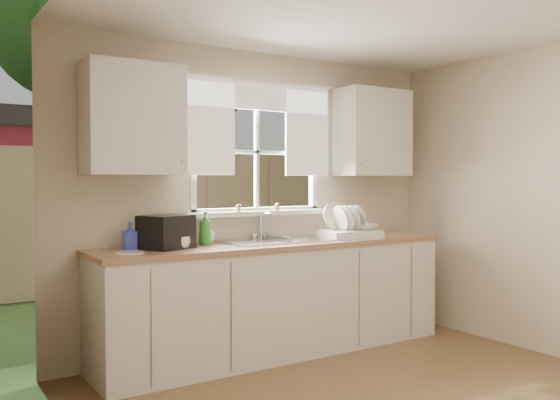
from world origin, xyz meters
TOP-DOWN VIEW (x-y plane):
  - room_walls at (0.00, -0.07)m, footprint 3.62×4.02m
  - window at (0.00, 2.00)m, footprint 1.38×0.16m
  - curtains at (0.00, 1.95)m, footprint 1.50×0.03m
  - base_cabinets at (0.00, 1.68)m, footprint 3.00×0.62m
  - countertop at (0.00, 1.68)m, footprint 3.04×0.65m
  - upper_cabinet_left at (-1.15, 1.82)m, footprint 0.70×0.33m
  - upper_cabinet_right at (1.15, 1.82)m, footprint 0.70×0.33m
  - wall_outlet at (0.88, 1.99)m, footprint 0.08×0.01m
  - sill_jars at (-0.03, 1.94)m, footprint 0.42×0.04m
  - backyard at (0.58, 8.42)m, footprint 20.00×10.00m
  - sink at (0.00, 1.71)m, footprint 0.88×0.52m
  - dish_rack at (0.71, 1.64)m, footprint 0.52×0.42m
  - bowl at (0.84, 1.59)m, footprint 0.22×0.22m
  - soap_bottle_a at (-0.60, 1.79)m, footprint 0.10×0.10m
  - soap_bottle_b at (-1.19, 1.81)m, footprint 0.09×0.10m
  - soap_bottle_c at (-0.56, 1.84)m, footprint 0.16×0.16m
  - saucer at (-1.27, 1.60)m, footprint 0.21×0.21m
  - cup at (-0.85, 1.65)m, footprint 0.12×0.12m
  - black_appliance at (-0.95, 1.73)m, footprint 0.42×0.40m

SIDE VIEW (x-z plane):
  - base_cabinets at x=0.00m, z-range 0.00..0.87m
  - sink at x=0.00m, z-range 0.64..1.04m
  - countertop at x=0.00m, z-range 0.87..0.91m
  - saucer at x=-1.27m, z-range 0.91..0.92m
  - cup at x=-0.85m, z-range 0.91..1.00m
  - dish_rack at x=0.71m, z-range 0.82..1.13m
  - soap_bottle_c at x=-0.56m, z-range 0.91..1.08m
  - bowl at x=0.84m, z-range 0.97..1.03m
  - soap_bottle_b at x=-1.19m, z-range 0.91..1.11m
  - black_appliance at x=-0.95m, z-range 0.91..1.15m
  - soap_bottle_a at x=-0.60m, z-range 0.91..1.17m
  - wall_outlet at x=0.88m, z-range 1.02..1.14m
  - sill_jars at x=-0.03m, z-range 1.15..1.21m
  - room_walls at x=0.00m, z-range -0.01..2.49m
  - window at x=0.00m, z-range 0.95..2.02m
  - upper_cabinet_left at x=-1.15m, z-range 1.45..2.25m
  - upper_cabinet_right at x=1.15m, z-range 1.45..2.25m
  - curtains at x=0.00m, z-range 1.53..2.34m
  - backyard at x=0.58m, z-range 0.40..6.53m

